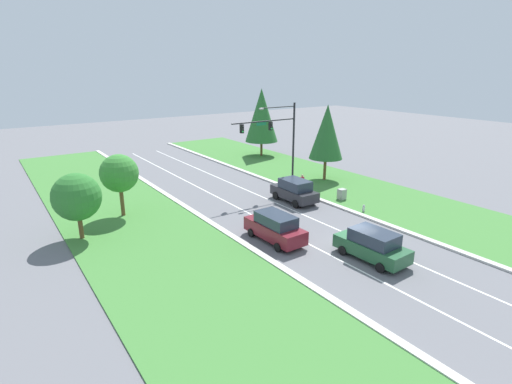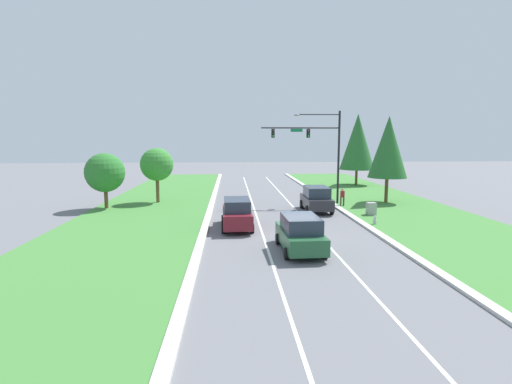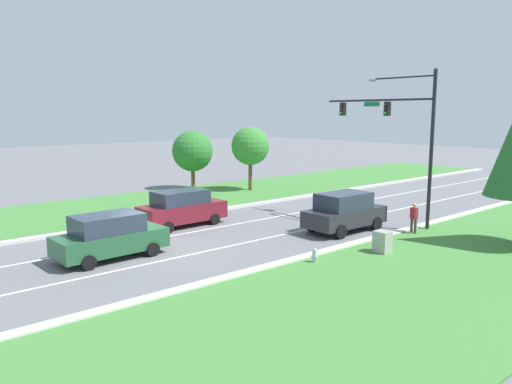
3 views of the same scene
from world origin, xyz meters
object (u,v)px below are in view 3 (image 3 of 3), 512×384
object	(u,v)px
traffic_signal_mast	(400,125)
oak_near_left_tree	(250,146)
oak_far_left_tree	(193,151)
charcoal_suv	(344,212)
fire_hydrant	(315,256)
forest_suv	(110,236)
burgundy_suv	(182,208)
utility_cabinet	(382,243)
pedestrian	(414,217)

from	to	relation	value
traffic_signal_mast	oak_near_left_tree	world-z (taller)	traffic_signal_mast
traffic_signal_mast	oak_far_left_tree	distance (m)	19.24
charcoal_suv	oak_near_left_tree	size ratio (longest dim) A/B	0.91
fire_hydrant	oak_far_left_tree	world-z (taller)	oak_far_left_tree
oak_near_left_tree	oak_far_left_tree	distance (m)	4.99
traffic_signal_mast	forest_suv	world-z (taller)	traffic_signal_mast
oak_near_left_tree	fire_hydrant	bearing A→B (deg)	-32.26
forest_suv	fire_hydrant	bearing A→B (deg)	41.93
oak_near_left_tree	oak_far_left_tree	world-z (taller)	oak_near_left_tree
traffic_signal_mast	oak_far_left_tree	xyz separation A→B (m)	(-19.02, -1.44, -2.51)
forest_suv	burgundy_suv	world-z (taller)	burgundy_suv
charcoal_suv	fire_hydrant	xyz separation A→B (m)	(3.04, -5.64, -0.75)
utility_cabinet	pedestrian	bearing A→B (deg)	104.50
forest_suv	charcoal_suv	distance (m)	12.38
forest_suv	pedestrian	distance (m)	15.47
traffic_signal_mast	utility_cabinet	bearing A→B (deg)	-61.52
charcoal_suv	utility_cabinet	distance (m)	4.58
oak_far_left_tree	burgundy_suv	bearing A→B (deg)	-36.04
pedestrian	oak_far_left_tree	world-z (taller)	oak_far_left_tree
traffic_signal_mast	burgundy_suv	size ratio (longest dim) A/B	1.72
burgundy_suv	utility_cabinet	size ratio (longest dim) A/B	4.75
burgundy_suv	oak_near_left_tree	world-z (taller)	oak_near_left_tree
fire_hydrant	oak_far_left_tree	bearing A→B (deg)	159.63
charcoal_suv	pedestrian	distance (m)	3.64
forest_suv	charcoal_suv	size ratio (longest dim) A/B	1.02
pedestrian	fire_hydrant	xyz separation A→B (m)	(0.17, -7.86, -0.59)
traffic_signal_mast	charcoal_suv	bearing A→B (deg)	-102.84
traffic_signal_mast	forest_suv	distance (m)	16.83
burgundy_suv	utility_cabinet	bearing A→B (deg)	18.18
pedestrian	traffic_signal_mast	bearing A→B (deg)	-22.67
pedestrian	utility_cabinet	bearing A→B (deg)	117.47
charcoal_suv	pedestrian	size ratio (longest dim) A/B	2.85
charcoal_suv	burgundy_suv	size ratio (longest dim) A/B	0.95
forest_suv	pedestrian	xyz separation A→B (m)	(6.33, 14.12, -0.07)
charcoal_suv	fire_hydrant	distance (m)	6.45
traffic_signal_mast	fire_hydrant	xyz separation A→B (m)	(2.20, -9.32, -5.38)
pedestrian	charcoal_suv	bearing A→B (deg)	50.72
charcoal_suv	utility_cabinet	bearing A→B (deg)	-27.20
traffic_signal_mast	burgundy_suv	bearing A→B (deg)	-128.42
burgundy_suv	fire_hydrant	size ratio (longest dim) A/B	7.24
fire_hydrant	oak_near_left_tree	distance (m)	20.72
burgundy_suv	oak_far_left_tree	world-z (taller)	oak_far_left_tree
forest_suv	burgundy_suv	bearing A→B (deg)	117.99
burgundy_suv	utility_cabinet	distance (m)	11.53
charcoal_suv	fire_hydrant	bearing A→B (deg)	-60.57
oak_far_left_tree	oak_near_left_tree	bearing A→B (deg)	37.64
utility_cabinet	pedestrian	xyz separation A→B (m)	(-1.13, 4.38, 0.40)
traffic_signal_mast	fire_hydrant	size ratio (longest dim) A/B	12.41
burgundy_suv	fire_hydrant	bearing A→B (deg)	0.78
traffic_signal_mast	fire_hydrant	distance (m)	10.98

